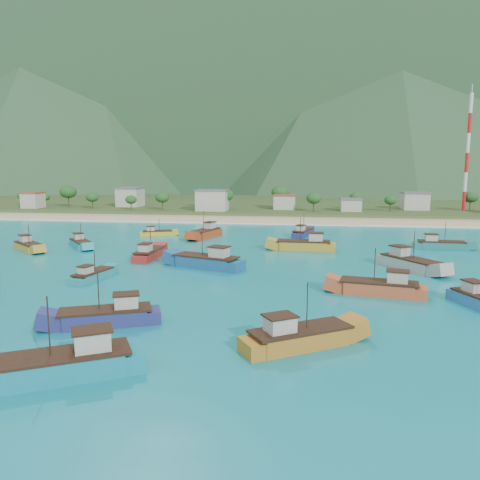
# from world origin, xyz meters

# --- Properties ---
(ground) EXTENTS (600.00, 600.00, 0.00)m
(ground) POSITION_xyz_m (0.00, 0.00, 0.00)
(ground) COLOR #0B707E
(ground) RESTS_ON ground
(beach) EXTENTS (400.00, 18.00, 1.20)m
(beach) POSITION_xyz_m (0.00, 79.00, 0.00)
(beach) COLOR beige
(beach) RESTS_ON ground
(land) EXTENTS (400.00, 110.00, 2.40)m
(land) POSITION_xyz_m (0.00, 140.00, 0.00)
(land) COLOR #385123
(land) RESTS_ON ground
(surf_line) EXTENTS (400.00, 2.50, 0.08)m
(surf_line) POSITION_xyz_m (0.00, 69.50, 0.00)
(surf_line) COLOR white
(surf_line) RESTS_ON ground
(mountains) EXTENTS (1520.00, 440.00, 260.00)m
(mountains) POSITION_xyz_m (-18.31, 403.81, 106.83)
(mountains) COLOR slate
(mountains) RESTS_ON ground
(village) EXTENTS (216.25, 27.91, 7.75)m
(village) POSITION_xyz_m (16.50, 102.44, 4.83)
(village) COLOR beige
(village) RESTS_ON ground
(vegetation) EXTENTS (276.92, 25.21, 8.98)m
(vegetation) POSITION_xyz_m (-4.44, 103.46, 5.25)
(vegetation) COLOR #235623
(vegetation) RESTS_ON ground
(radio_tower) EXTENTS (1.20, 1.20, 41.74)m
(radio_tower) POSITION_xyz_m (63.78, 108.00, 22.47)
(radio_tower) COLOR red
(radio_tower) RESTS_ON ground
(boat_1) EXTENTS (5.62, 10.51, 5.96)m
(boat_1) POSITION_xyz_m (6.14, 45.89, 0.69)
(boat_1) COLOR navy
(boat_1) RESTS_ON ground
(boat_2) EXTENTS (10.70, 3.55, 6.25)m
(boat_2) POSITION_xyz_m (35.62, 31.00, 0.74)
(boat_2) COLOR #21736F
(boat_2) RESTS_ON ground
(boat_3) EXTENTS (9.79, 12.12, 7.20)m
(boat_3) POSITION_xyz_m (24.67, 9.02, 0.92)
(boat_3) COLOR #ABA79B
(boat_3) RESTS_ON ground
(boat_5) EXTENTS (13.46, 7.88, 7.64)m
(boat_5) POSITION_xyz_m (-9.78, 5.02, 1.00)
(boat_5) COLOR #1A5484
(boat_5) RESTS_ON ground
(boat_6) EXTENTS (4.18, 8.89, 5.06)m
(boat_6) POSITION_xyz_m (-25.66, -5.98, 0.53)
(boat_6) COLOR teal
(boat_6) RESTS_ON ground
(boat_10) EXTENTS (3.40, 10.75, 6.31)m
(boat_10) POSITION_xyz_m (-22.62, 11.84, 0.75)
(boat_10) COLOR maroon
(boat_10) RESTS_ON ground
(boat_11) EXTENTS (11.62, 7.32, 6.62)m
(boat_11) POSITION_xyz_m (-14.43, -25.64, 0.81)
(boat_11) COLOR navy
(boat_11) RESTS_ON ground
(boat_12) EXTENTS (8.54, 9.33, 5.78)m
(boat_12) POSITION_xyz_m (-41.75, 21.85, 0.66)
(boat_12) COLOR #27A3B3
(boat_12) RESTS_ON ground
(boat_13) EXTENTS (9.89, 8.86, 6.08)m
(boat_13) POSITION_xyz_m (-50.82, 16.65, 0.71)
(boat_13) COLOR #B9902F
(boat_13) RESTS_ON ground
(boat_21) EXTENTS (11.47, 9.01, 6.76)m
(boat_21) POSITION_xyz_m (6.70, -29.25, 0.84)
(boat_21) COLOR #B36F20
(boat_21) RESTS_ON ground
(boat_22) EXTENTS (6.70, 12.47, 7.06)m
(boat_22) POSITION_xyz_m (-17.90, 40.38, 0.89)
(boat_22) COLOR #B73D18
(boat_22) RESTS_ON ground
(boat_25) EXTENTS (12.88, 9.47, 7.49)m
(boat_25) POSITION_xyz_m (-12.44, -38.73, 0.97)
(boat_25) COLOR #10829A
(boat_25) RESTS_ON ground
(boat_26) EXTENTS (12.51, 3.95, 7.34)m
(boat_26) POSITION_xyz_m (6.82, 25.13, 0.94)
(boat_26) COLOR #BA8C25
(boat_26) RESTS_ON ground
(boat_28) EXTENTS (12.01, 5.49, 6.84)m
(boat_28) POSITION_xyz_m (17.43, -8.53, 0.85)
(boat_28) COLOR #BD502C
(boat_28) RESTS_ON ground
(boat_29) EXTENTS (8.64, 5.13, 4.90)m
(boat_29) POSITION_xyz_m (-30.89, 41.37, 0.50)
(boat_29) COLOR gold
(boat_29) RESTS_ON ground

